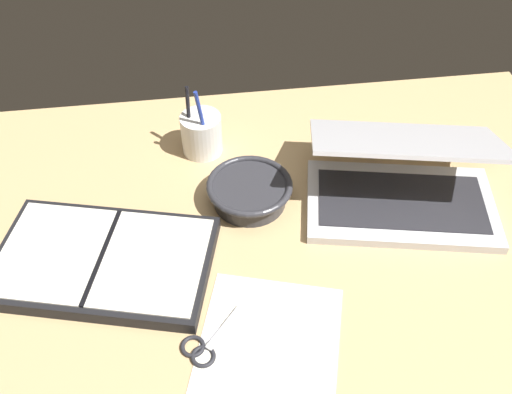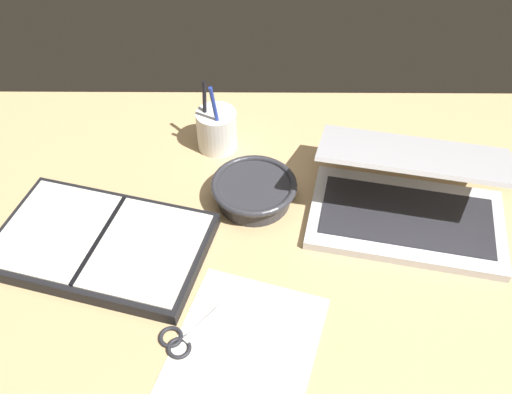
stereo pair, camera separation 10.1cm
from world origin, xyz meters
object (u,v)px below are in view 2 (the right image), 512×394
laptop (410,197)px  scissors (182,338)px  pen_cup (217,129)px  planner (101,244)px  bowl (254,191)px

laptop → scissors: 48.18cm
pen_cup → planner: size_ratio=0.40×
laptop → scissors: laptop is taller
bowl → scissors: bowl is taller
bowl → laptop: bearing=-6.7°
pen_cup → planner: bearing=-123.7°
scissors → planner: bearing=94.2°
laptop → scissors: size_ratio=3.47×
bowl → planner: (-27.09, -12.20, -1.35)cm
bowl → pen_cup: size_ratio=0.99×
pen_cup → bowl: bearing=-64.1°
laptop → pen_cup: pen_cup is taller
pen_cup → scissors: pen_cup is taller
laptop → scissors: bearing=-133.9°
planner → scissors: (16.10, -18.18, -1.08)cm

